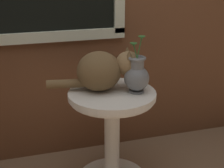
# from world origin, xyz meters

# --- Properties ---
(wicker_side_table) EXTENTS (0.53, 0.53, 0.63)m
(wicker_side_table) POSITION_xyz_m (0.20, 0.27, 0.42)
(wicker_side_table) COLOR silver
(wicker_side_table) RESTS_ON ground_plane
(cat) EXTENTS (0.56, 0.28, 0.25)m
(cat) POSITION_xyz_m (0.16, 0.32, 0.75)
(cat) COLOR brown
(cat) RESTS_ON wicker_side_table
(pewter_vase_with_ivy) EXTENTS (0.15, 0.15, 0.33)m
(pewter_vase_with_ivy) POSITION_xyz_m (0.33, 0.23, 0.73)
(pewter_vase_with_ivy) COLOR slate
(pewter_vase_with_ivy) RESTS_ON wicker_side_table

